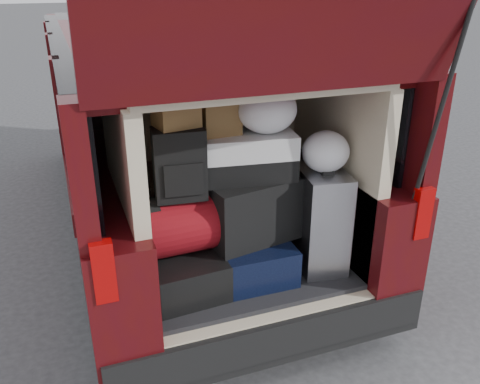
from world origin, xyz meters
The scene contains 14 objects.
ground centered at (0.00, 0.00, 0.00)m, with size 80.00×80.00×0.00m, color #353537.
minivan centered at (0.00, 1.86, 0.91)m, with size 1.90×5.35×2.77m.
load_floor centered at (0.00, 0.28, 0.28)m, with size 1.24×1.05×0.55m, color black.
black_hardshell centered at (-0.40, 0.13, 0.66)m, with size 0.41×0.56×0.23m, color black.
navy_hardshell centered at (0.03, 0.12, 0.66)m, with size 0.42×0.52×0.23m, color black.
silver_roller centered at (0.46, 0.08, 0.86)m, with size 0.26×0.42×0.63m, color silver.
red_duffel centered at (-0.34, 0.15, 0.94)m, with size 0.51×0.34×0.34m, color maroon.
black_soft_case centered at (0.03, 0.15, 0.97)m, with size 0.53×0.32×0.38m, color black.
backpack centered at (-0.38, 0.14, 1.31)m, with size 0.27×0.17×0.39m, color black.
twotone_duffel centered at (0.00, 0.20, 1.29)m, with size 0.59×0.30×0.26m, color silver.
grocery_sack_lower centered at (-0.38, 0.18, 1.60)m, with size 0.22×0.18×0.20m, color brown.
grocery_sack_upper centered at (-0.12, 0.24, 1.52)m, with size 0.21×0.17×0.21m, color brown.
plastic_bag_center centered at (0.13, 0.16, 1.55)m, with size 0.33×0.31×0.27m, color silver.
plastic_bag_right centered at (0.46, 0.07, 1.30)m, with size 0.28×0.26×0.24m, color silver.
Camera 1 is at (-0.96, -2.35, 2.25)m, focal length 38.00 mm.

